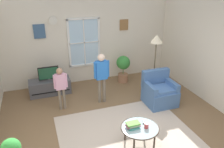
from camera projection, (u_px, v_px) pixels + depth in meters
ground_plane at (125, 136)px, 4.89m from camera, size 5.86×6.73×0.02m
back_wall at (88, 36)px, 7.02m from camera, size 5.26×0.17×2.90m
area_rug at (127, 135)px, 4.90m from camera, size 2.83×2.40×0.01m
tv_stand at (50, 87)px, 6.57m from camera, size 1.15×0.48×0.43m
television at (48, 73)px, 6.40m from camera, size 0.57×0.08×0.40m
armchair at (159, 92)px, 6.02m from camera, size 0.76×0.74×0.87m
coffee_table at (140, 128)px, 4.48m from camera, size 0.76×0.76×0.42m
book_stack at (133, 125)px, 4.45m from camera, size 0.28×0.19×0.10m
cup at (146, 126)px, 4.43m from camera, size 0.09×0.09×0.10m
remote_near_books at (144, 122)px, 4.62m from camera, size 0.09×0.14×0.02m
person_pink_shirt at (61, 84)px, 5.60m from camera, size 0.34×0.15×1.13m
person_blue_shirt at (101, 73)px, 5.86m from camera, size 0.41×0.19×1.37m
potted_plant_by_window at (123, 66)px, 7.20m from camera, size 0.43×0.43×0.87m
floor_lamp at (156, 45)px, 6.08m from camera, size 0.32×0.32×1.74m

